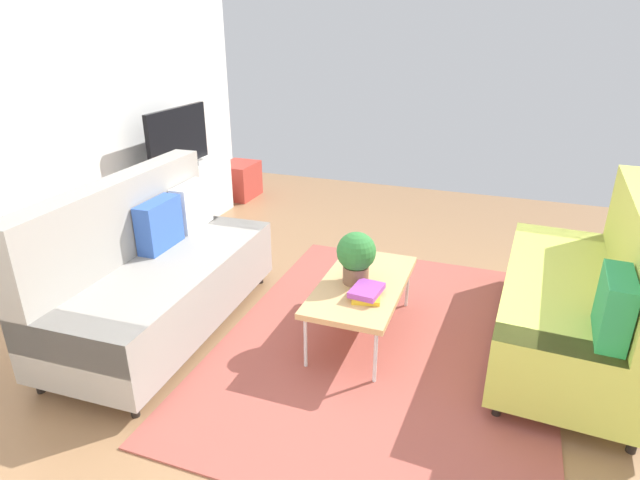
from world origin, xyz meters
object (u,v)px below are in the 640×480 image
object	(u,v)px
tv_console	(183,197)
bottle_0	(157,168)
potted_plant	(356,255)
vase_0	(140,176)
couch_green	(584,295)
tv	(178,140)
storage_trunk	(239,180)
table_book_0	(366,295)
couch_beige	(156,271)
coffee_table	(362,286)

from	to	relation	value
tv_console	bottle_0	bearing A→B (deg)	-174.70
potted_plant	vase_0	xyz separation A→B (m)	(0.90, 2.46, 0.08)
vase_0	couch_green	bearing A→B (deg)	-98.86
tv	bottle_0	distance (m)	0.48
tv	storage_trunk	world-z (taller)	tv
storage_trunk	table_book_0	size ratio (longest dim) A/B	2.17
potted_plant	couch_beige	bearing A→B (deg)	105.29
table_book_0	bottle_0	distance (m)	2.80
couch_green	coffee_table	xyz separation A→B (m)	(-0.28, 1.42, -0.05)
tv_console	vase_0	world-z (taller)	vase_0
couch_beige	table_book_0	bearing A→B (deg)	95.51
potted_plant	coffee_table	bearing A→B (deg)	-78.86
couch_green	tv	distance (m)	4.07
storage_trunk	table_book_0	bearing A→B (deg)	-138.61
storage_trunk	vase_0	bearing A→B (deg)	174.90
couch_green	potted_plant	distance (m)	1.51
vase_0	bottle_0	xyz separation A→B (m)	(0.15, -0.09, 0.05)
table_book_0	vase_0	bearing A→B (deg)	67.29
table_book_0	tv_console	bearing A→B (deg)	56.75
potted_plant	table_book_0	bearing A→B (deg)	-144.39
potted_plant	bottle_0	size ratio (longest dim) A/B	1.60
tv_console	table_book_0	xyz separation A→B (m)	(-1.66, -2.53, 0.11)
tv_console	couch_green	bearing A→B (deg)	-107.10
potted_plant	bottle_0	bearing A→B (deg)	66.03
vase_0	bottle_0	world-z (taller)	bottle_0
couch_beige	tv	bearing A→B (deg)	-153.42
couch_beige	vase_0	bearing A→B (deg)	-141.76
potted_plant	table_book_0	world-z (taller)	potted_plant
tv	table_book_0	distance (m)	3.06
tv_console	vase_0	xyz separation A→B (m)	(-0.58, 0.05, 0.39)
couch_beige	potted_plant	xyz separation A→B (m)	(0.38, -1.37, 0.18)
table_book_0	bottle_0	world-z (taller)	bottle_0
coffee_table	table_book_0	distance (m)	0.21
couch_green	tv_console	distance (m)	4.06
tv	storage_trunk	size ratio (longest dim) A/B	1.92
tv_console	table_book_0	size ratio (longest dim) A/B	5.83
tv_console	table_book_0	world-z (taller)	tv_console
couch_beige	coffee_table	distance (m)	1.47
couch_beige	coffee_table	bearing A→B (deg)	103.15
couch_green	tv	world-z (taller)	tv
tv_console	vase_0	distance (m)	0.70
couch_beige	bottle_0	xyz separation A→B (m)	(1.43, 0.99, 0.31)
table_book_0	vase_0	size ratio (longest dim) A/B	1.81
coffee_table	couch_beige	bearing A→B (deg)	105.15
vase_0	storage_trunk	bearing A→B (deg)	-5.10
table_book_0	potted_plant	bearing A→B (deg)	35.61
couch_beige	couch_green	xyz separation A→B (m)	(0.67, -2.84, -0.01)
couch_green	potted_plant	size ratio (longest dim) A/B	5.30
couch_beige	tv	size ratio (longest dim) A/B	1.93
potted_plant	tv_console	bearing A→B (deg)	58.35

